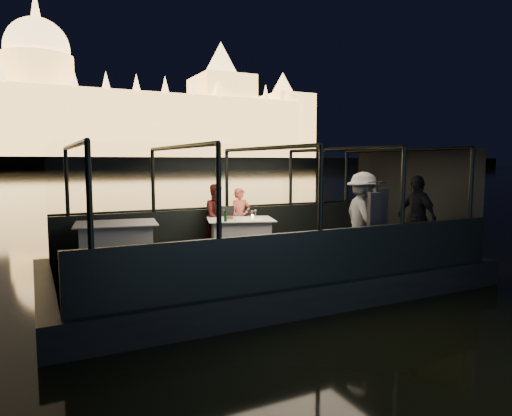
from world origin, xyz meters
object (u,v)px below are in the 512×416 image
dining_table_central (241,236)px  wine_bottle (225,215)px  passenger_stripe (363,220)px  chair_port_right (251,229)px  passenger_dark (416,218)px  coat_stand (376,221)px  person_man_maroon (218,217)px  dining_table_aft (117,245)px  person_woman_coral (240,215)px  chair_port_left (229,230)px

dining_table_central → wine_bottle: bearing=-149.4°
passenger_stripe → chair_port_right: bearing=48.5°
wine_bottle → dining_table_central: bearing=30.6°
dining_table_central → passenger_dark: 3.78m
dining_table_central → passenger_stripe: size_ratio=0.79×
dining_table_central → coat_stand: (1.79, -2.37, 0.51)m
person_man_maroon → dining_table_aft: bearing=-175.0°
person_man_maroon → passenger_dark: bearing=-50.0°
person_woman_coral → passenger_dark: size_ratio=0.80×
dining_table_aft → wine_bottle: (2.18, -0.38, 0.53)m
coat_stand → passenger_dark: coat_stand is taller
wine_bottle → passenger_dark: bearing=-27.5°
chair_port_left → person_woman_coral: person_woman_coral is taller
coat_stand → wine_bottle: size_ratio=5.44×
passenger_dark → chair_port_right: bearing=-132.8°
person_man_maroon → coat_stand: bearing=-65.9°
dining_table_aft → dining_table_central: bearing=-2.1°
chair_port_right → passenger_dark: size_ratio=0.50×
dining_table_aft → passenger_dark: 6.18m
chair_port_left → person_woman_coral: (0.40, 0.27, 0.30)m
passenger_dark → dining_table_central: bearing=-122.7°
chair_port_right → passenger_stripe: size_ratio=0.48×
dining_table_aft → person_man_maroon: 2.51m
chair_port_right → wine_bottle: (-0.96, -0.73, 0.47)m
person_woman_coral → chair_port_left: bearing=-145.9°
coat_stand → person_woman_coral: (-1.47, 3.09, -0.15)m
dining_table_aft → person_man_maroon: person_man_maroon is taller
person_woman_coral → person_man_maroon: 0.58m
passenger_dark → coat_stand: bearing=-77.7°
chair_port_right → wine_bottle: 1.30m
chair_port_right → passenger_dark: (2.60, -2.59, 0.40)m
chair_port_left → person_woman_coral: size_ratio=0.70×
dining_table_central → passenger_dark: bearing=-34.8°
chair_port_right → dining_table_central: bearing=-122.1°
dining_table_central → passenger_stripe: 2.69m
dining_table_aft → person_woman_coral: bearing=11.7°
passenger_stripe → passenger_dark: passenger_stripe is taller
dining_table_central → passenger_dark: passenger_dark is taller
person_woman_coral → passenger_stripe: size_ratio=0.77×
dining_table_central → passenger_dark: size_ratio=0.83×
chair_port_right → coat_stand: 3.14m
dining_table_aft → person_woman_coral: (2.98, 0.62, 0.36)m
person_woman_coral → passenger_dark: 3.97m
passenger_stripe → passenger_dark: (1.20, -0.27, 0.00)m
chair_port_left → passenger_stripe: 3.06m
person_woman_coral → person_man_maroon: person_man_maroon is taller
dining_table_central → dining_table_aft: (-2.66, 0.10, 0.00)m
person_man_maroon → passenger_stripe: 3.36m
passenger_stripe → chair_port_left: bearing=57.7°
person_man_maroon → passenger_dark: passenger_dark is taller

